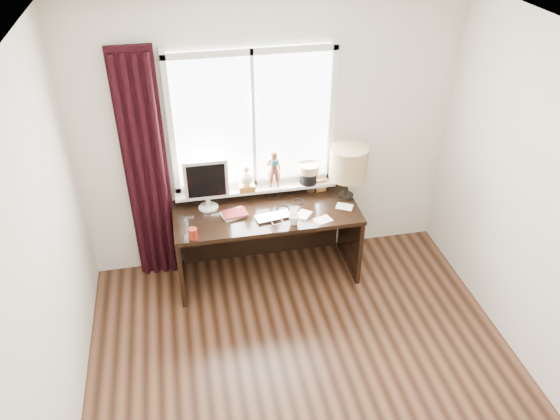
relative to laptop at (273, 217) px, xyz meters
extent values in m
cube|color=brown|center=(0.06, -1.51, -0.76)|extent=(3.50, 4.00, 0.00)
cube|color=white|center=(0.06, -1.51, 1.84)|extent=(3.50, 4.00, 0.00)
cube|color=silver|center=(0.06, 0.49, 0.54)|extent=(3.50, 0.00, 2.60)
cube|color=silver|center=(-1.69, -1.51, 0.54)|extent=(0.00, 4.00, 2.60)
imported|color=silver|center=(0.00, 0.00, 0.00)|extent=(0.35, 0.25, 0.02)
imported|color=white|center=(0.16, -0.13, 0.04)|extent=(0.12, 0.12, 0.10)
cylinder|color=maroon|center=(-0.73, -0.17, 0.04)|extent=(0.08, 0.08, 0.10)
cube|color=white|center=(-0.09, 0.48, 0.74)|extent=(1.40, 0.02, 1.30)
cube|color=silver|center=(-0.09, 0.45, 0.11)|extent=(1.50, 0.05, 0.05)
cube|color=silver|center=(-0.09, 0.45, 1.36)|extent=(1.50, 0.05, 0.05)
cube|color=silver|center=(-0.82, 0.45, 0.74)|extent=(0.05, 0.05, 1.40)
cube|color=silver|center=(0.63, 0.45, 0.74)|extent=(0.05, 0.05, 1.40)
cube|color=silver|center=(-0.09, 0.45, 0.74)|extent=(0.03, 0.05, 1.30)
cube|color=silver|center=(-0.09, 0.40, 0.07)|extent=(1.52, 0.18, 0.03)
cylinder|color=#3E0A0E|center=(-0.64, 0.39, 0.20)|extent=(0.13, 0.13, 0.22)
cube|color=gold|center=(-0.18, 0.36, 0.12)|extent=(0.15, 0.12, 0.06)
sphere|color=beige|center=(-0.18, 0.36, 0.21)|extent=(0.13, 0.13, 0.13)
sphere|color=beige|center=(-0.18, 0.36, 0.31)|extent=(0.07, 0.07, 0.07)
imported|color=brown|center=(0.08, 0.37, 0.28)|extent=(0.15, 0.11, 0.38)
cylinder|color=#1E4C51|center=(0.08, 0.36, 0.36)|extent=(0.09, 0.09, 0.05)
cylinder|color=black|center=(0.41, 0.38, 0.15)|extent=(0.16, 0.16, 0.12)
cylinder|color=#8C6B4C|center=(0.41, 0.38, 0.25)|extent=(0.20, 0.20, 0.08)
cube|color=black|center=(-1.07, 0.41, 0.36)|extent=(0.38, 0.05, 2.25)
cylinder|color=black|center=(-1.21, 0.38, 0.34)|extent=(0.06, 0.06, 2.20)
cylinder|color=black|center=(-1.12, 0.38, 0.34)|extent=(0.06, 0.06, 2.20)
cylinder|color=black|center=(-1.03, 0.38, 0.34)|extent=(0.06, 0.06, 2.20)
cylinder|color=black|center=(-0.94, 0.38, 0.34)|extent=(0.06, 0.06, 2.20)
cube|color=black|center=(-0.04, 0.12, -0.03)|extent=(1.70, 0.70, 0.04)
cube|color=black|center=(-0.87, 0.12, -0.41)|extent=(0.04, 0.64, 0.71)
cube|color=black|center=(0.79, 0.12, -0.41)|extent=(0.04, 0.64, 0.71)
cube|color=black|center=(-0.04, 0.46, -0.41)|extent=(1.60, 0.03, 0.71)
cylinder|color=beige|center=(-0.56, 0.28, 0.00)|extent=(0.18, 0.18, 0.01)
cylinder|color=beige|center=(-0.56, 0.28, 0.05)|extent=(0.04, 0.04, 0.10)
cube|color=beige|center=(-0.56, 0.28, 0.29)|extent=(0.40, 0.04, 0.38)
cube|color=black|center=(-0.56, 0.26, 0.29)|extent=(0.34, 0.01, 0.32)
cube|color=beige|center=(-0.34, 0.11, 0.00)|extent=(0.26, 0.22, 0.02)
cube|color=maroon|center=(-0.33, 0.10, 0.01)|extent=(0.23, 0.18, 0.01)
cylinder|color=black|center=(0.45, 0.39, 0.05)|extent=(0.09, 0.09, 0.12)
cylinder|color=black|center=(0.43, 0.40, 0.10)|extent=(0.01, 0.01, 0.22)
cylinder|color=black|center=(0.46, 0.39, 0.08)|extent=(0.01, 0.01, 0.19)
cylinder|color=black|center=(0.45, 0.41, 0.11)|extent=(0.01, 0.01, 0.25)
cylinder|color=black|center=(0.46, 0.41, 0.07)|extent=(0.01, 0.01, 0.17)
cube|color=gold|center=(0.54, 0.36, 0.05)|extent=(0.10, 0.03, 0.13)
cube|color=#996633|center=(0.54, 0.35, 0.05)|extent=(0.08, 0.01, 0.10)
cylinder|color=black|center=(0.75, 0.21, 0.00)|extent=(0.14, 0.14, 0.03)
cylinder|color=black|center=(0.75, 0.21, 0.13)|extent=(0.03, 0.03, 0.22)
cylinder|color=tan|center=(0.75, 0.21, 0.36)|extent=(0.35, 0.35, 0.30)
cube|color=white|center=(0.43, -0.12, -0.01)|extent=(0.18, 0.15, 0.00)
cube|color=white|center=(0.68, 0.05, -0.01)|extent=(0.18, 0.17, 0.00)
cube|color=white|center=(0.28, 0.00, -0.01)|extent=(0.18, 0.19, 0.00)
torus|color=black|center=(0.11, 0.12, -0.01)|extent=(0.15, 0.15, 0.01)
torus|color=black|center=(0.28, 0.21, -0.01)|extent=(0.15, 0.15, 0.01)
torus|color=black|center=(0.07, 0.35, -0.01)|extent=(0.13, 0.13, 0.01)
camera|label=1|loc=(-0.74, -3.99, 2.76)|focal=35.00mm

